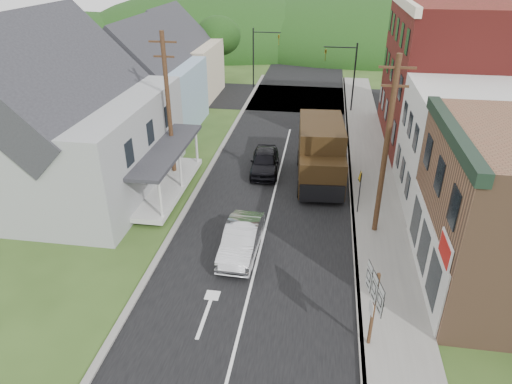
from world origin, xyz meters
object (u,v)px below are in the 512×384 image
at_px(delivery_van, 321,154).
at_px(route_sign_cluster, 374,299).
at_px(warning_sign, 360,186).
at_px(dark_sedan, 265,161).
at_px(silver_sedan, 241,240).

height_order(delivery_van, route_sign_cluster, delivery_van).
relative_size(route_sign_cluster, warning_sign, 1.26).
relative_size(delivery_van, route_sign_cluster, 2.12).
distance_m(dark_sedan, warning_sign, 7.44).
xyz_separation_m(route_sign_cluster, warning_sign, (0.02, 9.57, -0.44)).
distance_m(dark_sedan, route_sign_cluster, 15.37).
xyz_separation_m(dark_sedan, delivery_van, (3.55, -0.78, 1.10)).
relative_size(dark_sedan, warning_sign, 1.75).
relative_size(silver_sedan, route_sign_cluster, 1.41).
bearing_deg(delivery_van, dark_sedan, 163.73).
distance_m(silver_sedan, dark_sedan, 9.15).
bearing_deg(dark_sedan, warning_sign, -43.18).
xyz_separation_m(delivery_van, route_sign_cluster, (2.17, -13.42, 0.35)).
relative_size(dark_sedan, delivery_van, 0.65).
distance_m(silver_sedan, delivery_van, 9.11).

